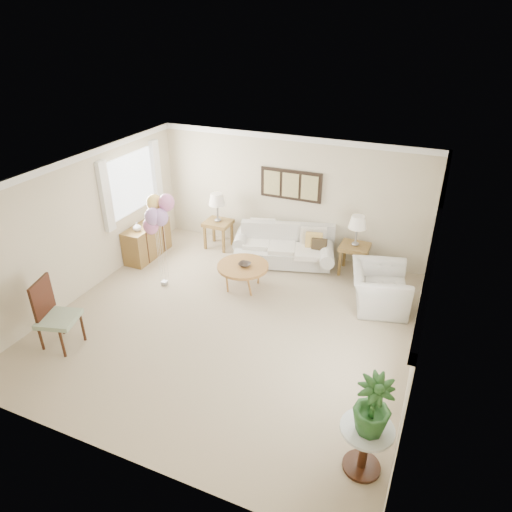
% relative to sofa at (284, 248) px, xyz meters
% --- Properties ---
extents(ground_plane, '(6.00, 6.00, 0.00)m').
position_rel_sofa_xyz_m(ground_plane, '(-0.08, -2.41, -0.32)').
color(ground_plane, tan).
extents(room_shell, '(6.04, 6.04, 2.60)m').
position_rel_sofa_xyz_m(room_shell, '(-0.19, -2.32, 1.31)').
color(room_shell, beige).
rests_on(room_shell, ground).
extents(wall_art_triptych, '(1.35, 0.06, 0.65)m').
position_rel_sofa_xyz_m(wall_art_triptych, '(-0.08, 0.55, 1.23)').
color(wall_art_triptych, black).
rests_on(wall_art_triptych, ground).
extents(sofa, '(2.42, 1.34, 0.81)m').
position_rel_sofa_xyz_m(sofa, '(0.00, 0.00, 0.00)').
color(sofa, beige).
rests_on(sofa, ground).
extents(end_table_left, '(0.59, 0.53, 0.64)m').
position_rel_sofa_xyz_m(end_table_left, '(-1.61, 0.09, 0.21)').
color(end_table_left, brown).
rests_on(end_table_left, ground).
extents(end_table_right, '(0.58, 0.53, 0.63)m').
position_rel_sofa_xyz_m(end_table_right, '(1.47, 0.12, 0.21)').
color(end_table_right, brown).
rests_on(end_table_right, ground).
extents(lamp_left, '(0.37, 0.37, 0.66)m').
position_rel_sofa_xyz_m(lamp_left, '(-1.61, 0.09, 0.82)').
color(lamp_left, gray).
rests_on(lamp_left, end_table_left).
extents(lamp_right, '(0.36, 0.36, 0.64)m').
position_rel_sofa_xyz_m(lamp_right, '(1.47, 0.12, 0.80)').
color(lamp_right, gray).
rests_on(lamp_right, end_table_right).
extents(coffee_table, '(0.99, 0.99, 0.50)m').
position_rel_sofa_xyz_m(coffee_table, '(-0.36, -1.30, 0.14)').
color(coffee_table, '#A4773C').
rests_on(coffee_table, ground).
extents(decor_bowl, '(0.23, 0.23, 0.06)m').
position_rel_sofa_xyz_m(decor_bowl, '(-0.32, -1.31, 0.21)').
color(decor_bowl, '#2F2621').
rests_on(decor_bowl, coffee_table).
extents(armchair, '(1.23, 1.33, 0.74)m').
position_rel_sofa_xyz_m(armchair, '(2.15, -0.89, 0.05)').
color(armchair, beige).
rests_on(armchair, ground).
extents(side_table, '(0.61, 0.61, 0.66)m').
position_rel_sofa_xyz_m(side_table, '(2.59, -4.41, 0.18)').
color(side_table, silver).
rests_on(side_table, ground).
extents(potted_plant, '(0.52, 0.52, 0.74)m').
position_rel_sofa_xyz_m(potted_plant, '(2.61, -4.44, 0.71)').
color(potted_plant, '#1B531B').
rests_on(potted_plant, side_table).
extents(accent_chair, '(0.69, 0.69, 1.15)m').
position_rel_sofa_xyz_m(accent_chair, '(-2.39, -4.03, 0.27)').
color(accent_chair, gray).
rests_on(accent_chair, ground).
extents(credenza, '(0.46, 1.20, 0.74)m').
position_rel_sofa_xyz_m(credenza, '(-2.84, -0.91, 0.05)').
color(credenza, brown).
rests_on(credenza, ground).
extents(vase_white, '(0.20, 0.20, 0.18)m').
position_rel_sofa_xyz_m(vase_white, '(-2.82, -1.21, 0.51)').
color(vase_white, silver).
rests_on(vase_white, credenza).
extents(vase_sage, '(0.19, 0.19, 0.18)m').
position_rel_sofa_xyz_m(vase_sage, '(-2.82, -0.67, 0.51)').
color(vase_sage, '#AFAFAF').
rests_on(vase_sage, credenza).
extents(balloon_cluster, '(0.54, 0.52, 1.90)m').
position_rel_sofa_xyz_m(balloon_cluster, '(-1.81, -1.86, 1.22)').
color(balloon_cluster, gray).
rests_on(balloon_cluster, ground).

